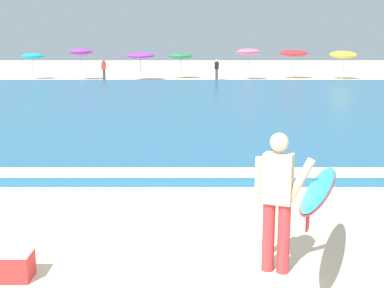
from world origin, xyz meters
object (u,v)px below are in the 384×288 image
(beach_umbrella_0, at_px, (31,56))
(beach_umbrella_5, at_px, (292,53))
(beach_umbrella_1, at_px, (79,52))
(surfer_with_board, at_px, (295,193))
(beach_umbrella_2, at_px, (139,55))
(beach_umbrella_3, at_px, (179,56))
(beachgoer_near_row_mid, at_px, (215,69))
(beach_umbrella_6, at_px, (342,55))
(beachgoer_near_row_left, at_px, (102,69))
(cooler_box, at_px, (10,264))
(beach_umbrella_4, at_px, (247,52))

(beach_umbrella_0, distance_m, beach_umbrella_5, 20.55)
(beach_umbrella_1, bearing_deg, beach_umbrella_0, 172.50)
(surfer_with_board, xyz_separation_m, beach_umbrella_5, (6.85, 35.12, 1.00))
(beach_umbrella_5, bearing_deg, beach_umbrella_2, -171.12)
(beach_umbrella_2, xyz_separation_m, beach_umbrella_3, (3.01, 2.16, -0.08))
(beachgoer_near_row_mid, bearing_deg, beach_umbrella_6, 6.54)
(beach_umbrella_3, relative_size, beachgoer_near_row_left, 1.28)
(beach_umbrella_0, height_order, beach_umbrella_3, beach_umbrella_0)
(beachgoer_near_row_left, xyz_separation_m, cooler_box, (4.49, -32.77, -0.66))
(beach_umbrella_2, height_order, beach_umbrella_3, beach_umbrella_2)
(beach_umbrella_1, relative_size, cooler_box, 4.86)
(surfer_with_board, height_order, beach_umbrella_3, beach_umbrella_3)
(beach_umbrella_0, bearing_deg, surfer_with_board, -68.28)
(beach_umbrella_0, bearing_deg, beachgoer_near_row_left, -16.59)
(surfer_with_board, bearing_deg, beach_umbrella_6, 72.87)
(beach_umbrella_5, xyz_separation_m, beachgoer_near_row_left, (-14.71, -2.47, -1.18))
(beach_umbrella_1, xyz_separation_m, beachgoer_near_row_mid, (10.48, -0.66, -1.27))
(beach_umbrella_2, xyz_separation_m, beach_umbrella_6, (15.74, 1.11, 0.04))
(beach_umbrella_6, height_order, beachgoer_near_row_mid, beach_umbrella_6)
(beach_umbrella_0, relative_size, beach_umbrella_6, 0.89)
(beach_umbrella_3, bearing_deg, beach_umbrella_4, -15.93)
(beach_umbrella_5, relative_size, cooler_box, 4.79)
(surfer_with_board, relative_size, beach_umbrella_3, 1.20)
(beach_umbrella_5, xyz_separation_m, cooler_box, (-10.22, -35.25, -1.84))
(surfer_with_board, bearing_deg, beach_umbrella_4, 84.72)
(beach_umbrella_1, distance_m, beach_umbrella_6, 20.42)
(surfer_with_board, distance_m, beach_umbrella_2, 33.65)
(beach_umbrella_2, relative_size, cooler_box, 4.51)
(surfer_with_board, height_order, beachgoer_near_row_mid, surfer_with_board)
(beach_umbrella_4, distance_m, beachgoer_near_row_left, 11.14)
(beach_umbrella_3, relative_size, beach_umbrella_6, 0.89)
(beach_umbrella_4, bearing_deg, beach_umbrella_0, 178.36)
(cooler_box, bearing_deg, surfer_with_board, 2.16)
(beach_umbrella_6, relative_size, cooler_box, 4.64)
(beach_umbrella_0, bearing_deg, beach_umbrella_5, 2.06)
(beach_umbrella_1, distance_m, beach_umbrella_4, 12.96)
(beach_umbrella_2, bearing_deg, beach_umbrella_5, 8.88)
(beach_umbrella_2, height_order, beachgoer_near_row_left, beach_umbrella_2)
(beach_umbrella_6, bearing_deg, beach_umbrella_2, -175.97)
(beach_umbrella_0, distance_m, beachgoer_near_row_left, 6.16)
(beach_umbrella_3, height_order, cooler_box, beach_umbrella_3)
(beach_umbrella_3, distance_m, cooler_box, 35.59)
(beach_umbrella_1, bearing_deg, beach_umbrella_5, 4.28)
(beach_umbrella_1, distance_m, beach_umbrella_2, 4.72)
(beach_umbrella_5, xyz_separation_m, beach_umbrella_6, (3.75, -0.77, -0.12))
(beach_umbrella_2, height_order, beach_umbrella_6, beach_umbrella_6)
(beach_umbrella_1, bearing_deg, surfer_with_board, -73.83)
(beach_umbrella_1, height_order, beach_umbrella_6, beach_umbrella_1)
(beach_umbrella_5, bearing_deg, beach_umbrella_0, -177.94)
(surfer_with_board, relative_size, beach_umbrella_2, 1.09)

